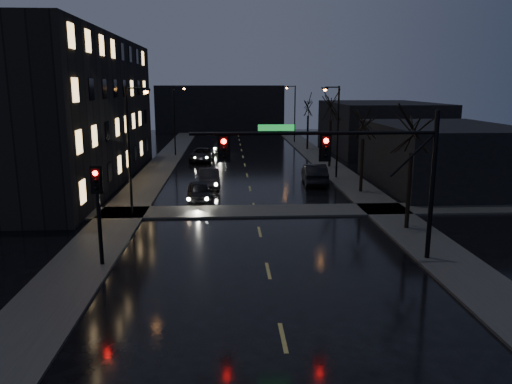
{
  "coord_description": "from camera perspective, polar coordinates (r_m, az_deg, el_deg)",
  "views": [
    {
      "loc": [
        -1.73,
        -12.85,
        8.08
      ],
      "look_at": [
        -0.44,
        9.81,
        3.2
      ],
      "focal_mm": 35.0,
      "sensor_mm": 36.0,
      "label": 1
    }
  ],
  "objects": [
    {
      "name": "streetlight_r_far",
      "position": [
        71.53,
        4.29,
        9.45
      ],
      "size": [
        1.53,
        0.28,
        8.0
      ],
      "color": "black",
      "rests_on": "ground"
    },
    {
      "name": "ground",
      "position": [
        15.28,
        3.97,
        -19.83
      ],
      "size": [
        160.0,
        160.0,
        0.0
      ],
      "primitive_type": "plane",
      "color": "black",
      "rests_on": "ground"
    },
    {
      "name": "apartment_block",
      "position": [
        45.37,
        -22.51,
        8.6
      ],
      "size": [
        12.0,
        30.0,
        12.0
      ],
      "primitive_type": "cube",
      "color": "black",
      "rests_on": "ground"
    },
    {
      "name": "sidewalk_right",
      "position": [
        49.58,
        8.71,
        2.68
      ],
      "size": [
        3.0,
        140.0,
        0.12
      ],
      "primitive_type": "cube",
      "color": "#2D2D2B",
      "rests_on": "ground"
    },
    {
      "name": "oncoming_car_c",
      "position": [
        54.44,
        -6.2,
        4.28
      ],
      "size": [
        2.74,
        5.27,
        1.42
      ],
      "primitive_type": "imported",
      "rotation": [
        0.0,
        0.0,
        -0.08
      ],
      "color": "black",
      "rests_on": "ground"
    },
    {
      "name": "far_block",
      "position": [
        90.95,
        -4.1,
        9.53
      ],
      "size": [
        22.0,
        10.0,
        8.0
      ],
      "primitive_type": "cube",
      "color": "black",
      "rests_on": "ground"
    },
    {
      "name": "tree_far",
      "position": [
        63.69,
        6.0,
        10.25
      ],
      "size": [
        3.43,
        3.43,
        7.88
      ],
      "color": "black",
      "rests_on": "ground"
    },
    {
      "name": "signal_mast",
      "position": [
        22.77,
        10.98,
        3.8
      ],
      "size": [
        11.11,
        0.41,
        7.0
      ],
      "color": "black",
      "rests_on": "ground"
    },
    {
      "name": "sidewalk_cross",
      "position": [
        32.4,
        -0.1,
        -2.2
      ],
      "size": [
        40.0,
        3.0,
        0.12
      ],
      "primitive_type": "cube",
      "color": "#2D2D2B",
      "rests_on": "ground"
    },
    {
      "name": "tree_mid_a",
      "position": [
        38.28,
        12.23,
        8.49
      ],
      "size": [
        3.3,
        3.3,
        7.58
      ],
      "color": "black",
      "rests_on": "ground"
    },
    {
      "name": "lead_car",
      "position": [
        41.77,
        6.69,
        2.07
      ],
      "size": [
        2.1,
        5.22,
        1.69
      ],
      "primitive_type": "imported",
      "rotation": [
        0.0,
        0.0,
        3.08
      ],
      "color": "black",
      "rests_on": "ground"
    },
    {
      "name": "streetlight_l_far",
      "position": [
        58.24,
        -9.12,
        8.73
      ],
      "size": [
        1.53,
        0.28,
        8.0
      ],
      "color": "black",
      "rests_on": "ground"
    },
    {
      "name": "tree_mid_b",
      "position": [
        49.91,
        8.6,
        10.31
      ],
      "size": [
        3.74,
        3.74,
        8.59
      ],
      "color": "black",
      "rests_on": "ground"
    },
    {
      "name": "oncoming_car_d",
      "position": [
        62.04,
        -4.12,
        5.23
      ],
      "size": [
        1.88,
        4.57,
        1.32
      ],
      "primitive_type": "imported",
      "rotation": [
        0.0,
        0.0,
        -0.01
      ],
      "color": "black",
      "rests_on": "ground"
    },
    {
      "name": "oncoming_car_a",
      "position": [
        35.54,
        -6.49,
        0.05
      ],
      "size": [
        2.11,
        4.22,
        1.38
      ],
      "primitive_type": "imported",
      "rotation": [
        0.0,
        0.0,
        0.12
      ],
      "color": "black",
      "rests_on": "ground"
    },
    {
      "name": "streetlight_l_near",
      "position": [
        31.57,
        -13.99,
        5.76
      ],
      "size": [
        1.53,
        0.28,
        8.0
      ],
      "color": "black",
      "rests_on": "ground"
    },
    {
      "name": "signal_pole_left",
      "position": [
        23.15,
        -17.61,
        -1.09
      ],
      "size": [
        0.35,
        0.41,
        4.53
      ],
      "color": "black",
      "rests_on": "ground"
    },
    {
      "name": "commercial_right_near",
      "position": [
        42.86,
        20.53,
        3.88
      ],
      "size": [
        10.0,
        14.0,
        5.0
      ],
      "primitive_type": "cube",
      "color": "black",
      "rests_on": "ground"
    },
    {
      "name": "oncoming_car_b",
      "position": [
        40.31,
        -5.39,
        1.6
      ],
      "size": [
        1.92,
        4.65,
        1.5
      ],
      "primitive_type": "imported",
      "rotation": [
        0.0,
        0.0,
        0.07
      ],
      "color": "black",
      "rests_on": "ground"
    },
    {
      "name": "tree_near",
      "position": [
        28.76,
        17.55,
        7.86
      ],
      "size": [
        3.52,
        3.52,
        8.08
      ],
      "color": "black",
      "rests_on": "ground"
    },
    {
      "name": "commercial_right_far",
      "position": [
        63.87,
        13.92,
        7.22
      ],
      "size": [
        12.0,
        18.0,
        6.0
      ],
      "primitive_type": "cube",
      "color": "black",
      "rests_on": "ground"
    },
    {
      "name": "sidewalk_left",
      "position": [
        48.99,
        -11.16,
        2.48
      ],
      "size": [
        3.0,
        140.0,
        0.12
      ],
      "primitive_type": "cube",
      "color": "#2D2D2B",
      "rests_on": "ground"
    },
    {
      "name": "streetlight_r_mid",
      "position": [
        43.97,
        9.06,
        7.67
      ],
      "size": [
        1.53,
        0.28,
        8.0
      ],
      "color": "black",
      "rests_on": "ground"
    }
  ]
}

